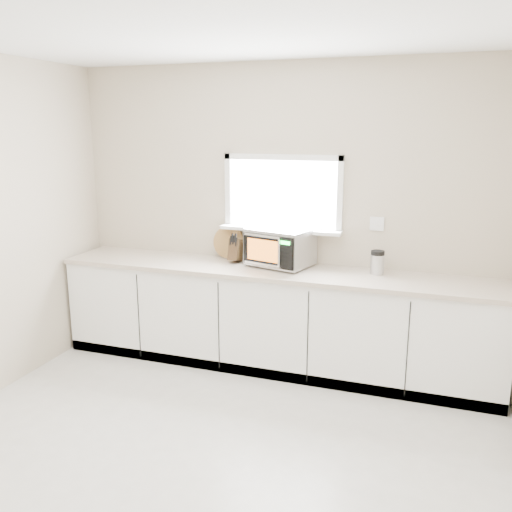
% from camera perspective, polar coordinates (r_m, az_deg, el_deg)
% --- Properties ---
extents(ground, '(4.00, 4.00, 0.00)m').
position_cam_1_polar(ground, '(3.72, -6.73, -21.78)').
color(ground, beige).
rests_on(ground, ground).
extents(back_wall, '(4.00, 0.17, 2.70)m').
position_cam_1_polar(back_wall, '(4.97, 2.85, 4.46)').
color(back_wall, '#C3B39B').
rests_on(back_wall, ground).
extents(cabinets, '(3.92, 0.60, 0.88)m').
position_cam_1_polar(cabinets, '(4.92, 1.75, -6.72)').
color(cabinets, white).
rests_on(cabinets, ground).
extents(countertop, '(3.92, 0.64, 0.04)m').
position_cam_1_polar(countertop, '(4.78, 1.75, -1.58)').
color(countertop, '#C1AF9F').
rests_on(countertop, cabinets).
extents(microwave, '(0.62, 0.54, 0.34)m').
position_cam_1_polar(microwave, '(4.83, 2.56, 1.02)').
color(microwave, black).
rests_on(microwave, countertop).
extents(knife_block, '(0.10, 0.20, 0.28)m').
position_cam_1_polar(knife_block, '(4.98, -2.17, 0.69)').
color(knife_block, '#442F18').
rests_on(knife_block, countertop).
extents(cutting_board, '(0.31, 0.07, 0.31)m').
position_cam_1_polar(cutting_board, '(5.13, -2.89, 1.47)').
color(cutting_board, '#A57E40').
rests_on(cutting_board, countertop).
extents(coffee_grinder, '(0.15, 0.15, 0.21)m').
position_cam_1_polar(coffee_grinder, '(4.69, 12.65, -0.64)').
color(coffee_grinder, '#B5B8BD').
rests_on(coffee_grinder, countertop).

